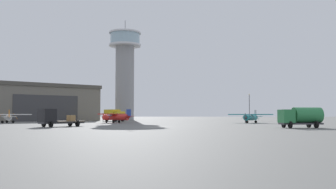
{
  "coord_description": "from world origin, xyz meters",
  "views": [
    {
      "loc": [
        2.62,
        -54.52,
        2.01
      ],
      "look_at": [
        1.87,
        31.41,
        6.72
      ],
      "focal_mm": 37.79,
      "sensor_mm": 36.0,
      "label": 1
    }
  ],
  "objects_px": {
    "airplane_red": "(116,117)",
    "control_tower": "(125,68)",
    "airplane_white": "(8,117)",
    "truck_fuel_tanker_green": "(301,116)",
    "light_post_north": "(249,104)",
    "truck_box_yellow": "(114,115)",
    "truck_flatbed_black": "(55,118)",
    "airplane_teal": "(251,117)"
  },
  "relations": [
    {
      "from": "airplane_red",
      "to": "control_tower",
      "type": "bearing_deg",
      "value": -59.78
    },
    {
      "from": "control_tower",
      "to": "airplane_white",
      "type": "relative_size",
      "value": 3.62
    },
    {
      "from": "truck_fuel_tanker_green",
      "to": "light_post_north",
      "type": "bearing_deg",
      "value": -102.38
    },
    {
      "from": "truck_box_yellow",
      "to": "truck_fuel_tanker_green",
      "type": "distance_m",
      "value": 54.62
    },
    {
      "from": "control_tower",
      "to": "truck_flatbed_black",
      "type": "relative_size",
      "value": 4.84
    },
    {
      "from": "airplane_red",
      "to": "airplane_white",
      "type": "xyz_separation_m",
      "value": [
        -22.99,
        -2.41,
        -0.07
      ]
    },
    {
      "from": "airplane_white",
      "to": "truck_flatbed_black",
      "type": "relative_size",
      "value": 1.34
    },
    {
      "from": "truck_fuel_tanker_green",
      "to": "light_post_north",
      "type": "relative_size",
      "value": 0.75
    },
    {
      "from": "airplane_teal",
      "to": "truck_flatbed_black",
      "type": "xyz_separation_m",
      "value": [
        -35.39,
        -23.23,
        -0.01
      ]
    },
    {
      "from": "control_tower",
      "to": "light_post_north",
      "type": "distance_m",
      "value": 41.93
    },
    {
      "from": "truck_flatbed_black",
      "to": "truck_box_yellow",
      "type": "xyz_separation_m",
      "value": [
        2.79,
        39.38,
        0.41
      ]
    },
    {
      "from": "airplane_white",
      "to": "truck_fuel_tanker_green",
      "type": "distance_m",
      "value": 59.47
    },
    {
      "from": "airplane_white",
      "to": "truck_flatbed_black",
      "type": "xyz_separation_m",
      "value": [
        17.29,
        -21.71,
        -0.0
      ]
    },
    {
      "from": "airplane_teal",
      "to": "truck_fuel_tanker_green",
      "type": "bearing_deg",
      "value": 34.26
    },
    {
      "from": "truck_flatbed_black",
      "to": "airplane_white",
      "type": "bearing_deg",
      "value": -99.49
    },
    {
      "from": "truck_box_yellow",
      "to": "light_post_north",
      "type": "bearing_deg",
      "value": 65.56
    },
    {
      "from": "airplane_red",
      "to": "airplane_white",
      "type": "distance_m",
      "value": 23.11
    },
    {
      "from": "airplane_teal",
      "to": "truck_fuel_tanker_green",
      "type": "xyz_separation_m",
      "value": [
        1.16,
        -26.78,
        0.3
      ]
    },
    {
      "from": "light_post_north",
      "to": "truck_box_yellow",
      "type": "bearing_deg",
      "value": -158.29
    },
    {
      "from": "airplane_red",
      "to": "truck_box_yellow",
      "type": "relative_size",
      "value": 1.63
    },
    {
      "from": "truck_flatbed_black",
      "to": "truck_box_yellow",
      "type": "distance_m",
      "value": 39.48
    },
    {
      "from": "airplane_teal",
      "to": "truck_flatbed_black",
      "type": "bearing_deg",
      "value": -24.94
    },
    {
      "from": "airplane_red",
      "to": "truck_flatbed_black",
      "type": "bearing_deg",
      "value": 102.27
    },
    {
      "from": "airplane_red",
      "to": "light_post_north",
      "type": "bearing_deg",
      "value": -114.13
    },
    {
      "from": "airplane_white",
      "to": "light_post_north",
      "type": "distance_m",
      "value": 68.24
    },
    {
      "from": "airplane_red",
      "to": "truck_flatbed_black",
      "type": "height_order",
      "value": "airplane_red"
    },
    {
      "from": "truck_flatbed_black",
      "to": "light_post_north",
      "type": "height_order",
      "value": "light_post_north"
    },
    {
      "from": "control_tower",
      "to": "truck_flatbed_black",
      "type": "distance_m",
      "value": 63.98
    },
    {
      "from": "truck_box_yellow",
      "to": "airplane_teal",
      "type": "bearing_deg",
      "value": 17.5
    },
    {
      "from": "airplane_white",
      "to": "truck_flatbed_black",
      "type": "distance_m",
      "value": 27.75
    },
    {
      "from": "airplane_teal",
      "to": "truck_box_yellow",
      "type": "relative_size",
      "value": 1.5
    },
    {
      "from": "control_tower",
      "to": "truck_box_yellow",
      "type": "bearing_deg",
      "value": -89.58
    },
    {
      "from": "airplane_red",
      "to": "truck_flatbed_black",
      "type": "xyz_separation_m",
      "value": [
        -5.7,
        -24.13,
        -0.07
      ]
    },
    {
      "from": "control_tower",
      "to": "airplane_white",
      "type": "distance_m",
      "value": 47.58
    },
    {
      "from": "airplane_teal",
      "to": "airplane_white",
      "type": "bearing_deg",
      "value": -56.57
    },
    {
      "from": "truck_box_yellow",
      "to": "light_post_north",
      "type": "distance_m",
      "value": 42.49
    },
    {
      "from": "airplane_teal",
      "to": "airplane_red",
      "type": "height_order",
      "value": "airplane_red"
    },
    {
      "from": "airplane_teal",
      "to": "truck_box_yellow",
      "type": "xyz_separation_m",
      "value": [
        -32.6,
        16.15,
        0.4
      ]
    },
    {
      "from": "truck_box_yellow",
      "to": "truck_fuel_tanker_green",
      "type": "height_order",
      "value": "truck_box_yellow"
    },
    {
      "from": "truck_flatbed_black",
      "to": "truck_box_yellow",
      "type": "relative_size",
      "value": 1.13
    },
    {
      "from": "airplane_red",
      "to": "airplane_white",
      "type": "relative_size",
      "value": 1.07
    },
    {
      "from": "airplane_teal",
      "to": "light_post_north",
      "type": "relative_size",
      "value": 1.1
    }
  ]
}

